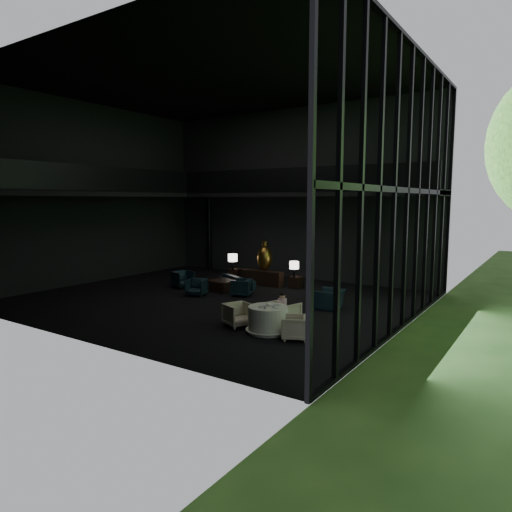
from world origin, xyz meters
The scene contains 35 objects.
floor centered at (0.00, 0.00, 0.00)m, with size 14.00×12.00×0.02m, color black.
ceiling centered at (0.00, 0.00, 8.00)m, with size 14.00×12.00×0.02m, color black.
wall_back centered at (0.00, 6.00, 4.00)m, with size 14.00×0.04×8.00m, color black.
wall_front centered at (0.00, -6.00, 4.00)m, with size 14.00×0.04×8.00m, color black.
wall_left centered at (-7.00, 0.00, 4.00)m, with size 0.04×12.00×8.00m, color black.
curtain_wall centered at (6.95, 0.00, 4.00)m, with size 0.20×12.00×8.00m, color black, non-canonical shape.
mezzanine_left centered at (-6.00, 0.00, 4.00)m, with size 2.00×12.00×0.25m, color black.
mezzanine_back centered at (1.00, 5.00, 4.00)m, with size 12.00×2.00×0.25m, color black.
railing_left centered at (-5.00, 0.00, 4.60)m, with size 0.06×12.00×1.00m, color black.
railing_back centered at (1.00, 4.00, 4.60)m, with size 12.00×0.06×1.00m, color black.
column_nw centered at (-5.00, 5.70, 2.00)m, with size 0.24×0.24×4.00m, color black.
column_ne centered at (4.80, 4.00, 2.00)m, with size 0.24×0.24×4.00m, color black.
console centered at (-0.18, 3.46, 0.32)m, with size 2.00×0.46×0.64m, color black.
bronze_urn centered at (-0.18, 3.68, 1.19)m, with size 0.69×0.69×1.29m.
side_table_left centered at (-1.78, 3.72, 0.28)m, with size 0.51×0.51×0.56m, color black.
table_lamp_left centered at (-1.78, 3.46, 1.07)m, with size 0.42×0.42×0.71m.
side_table_right centered at (1.42, 3.64, 0.25)m, with size 0.46×0.46×0.50m, color black.
table_lamp_right centered at (1.42, 3.48, 0.98)m, with size 0.40×0.40×0.66m.
sofa centered at (-0.76, 2.40, 0.32)m, with size 1.66×0.49×0.65m, color black.
lounge_armchair_west centered at (-2.67, 1.05, 0.40)m, with size 0.77×0.73×0.80m, color black.
lounge_armchair_east centered at (0.43, 1.06, 0.35)m, with size 0.68×0.63×0.70m, color black.
lounge_armchair_south centered at (-1.08, 0.12, 0.34)m, with size 0.67×0.62×0.68m, color black.
window_armchair centered at (4.16, 1.06, 0.40)m, with size 0.93×0.60×0.81m, color black.
coffee_table centered at (-0.79, 1.44, 0.22)m, with size 1.00×1.00×0.45m, color black.
dining_table centered at (3.93, -2.58, 0.33)m, with size 1.28×1.28×0.75m.
dining_chair_north centered at (3.95, -1.76, 0.43)m, with size 0.84×0.78×0.86m, color tan.
dining_chair_east centered at (4.87, -2.72, 0.33)m, with size 0.64×0.60×0.66m, color #C3B992.
dining_chair_west centered at (2.84, -2.51, 0.37)m, with size 0.72×0.67×0.74m, color tan.
child centered at (3.88, -1.70, 0.72)m, with size 0.26×0.26×0.55m.
plate_a centered at (3.84, -2.73, 0.76)m, with size 0.24×0.24×0.02m, color white.
plate_b centered at (4.09, -2.34, 0.76)m, with size 0.22×0.22×0.02m, color white.
saucer centered at (4.24, -2.66, 0.76)m, with size 0.14×0.14×0.01m, color white.
coffee_cup centered at (4.14, -2.62, 0.79)m, with size 0.08×0.08×0.06m, color white.
cereal_bowl centered at (3.88, -2.46, 0.79)m, with size 0.18×0.18×0.09m, color white.
cream_pot centered at (4.01, -2.87, 0.78)m, with size 0.06×0.06×0.07m, color #99999E.
Camera 1 is at (10.59, -13.22, 3.72)m, focal length 32.00 mm.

